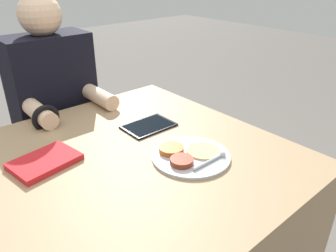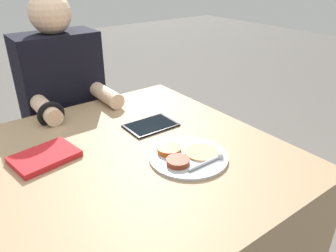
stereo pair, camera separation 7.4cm
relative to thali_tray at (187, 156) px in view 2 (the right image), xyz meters
name	(u,v)px [view 2 (the right image)]	position (x,y,z in m)	size (l,w,h in m)	color
dining_table	(138,230)	(-0.12, 0.14, -0.36)	(0.95, 1.02, 0.70)	#9E7F5B
thali_tray	(187,156)	(0.00, 0.00, 0.00)	(0.26, 0.26, 0.03)	#B7BABF
red_notebook	(45,157)	(-0.38, 0.27, 0.00)	(0.22, 0.17, 0.02)	silver
tablet_device	(151,125)	(0.04, 0.27, 0.00)	(0.19, 0.14, 0.01)	black
person_diner	(67,124)	(-0.12, 0.79, -0.16)	(0.38, 0.42, 1.17)	black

